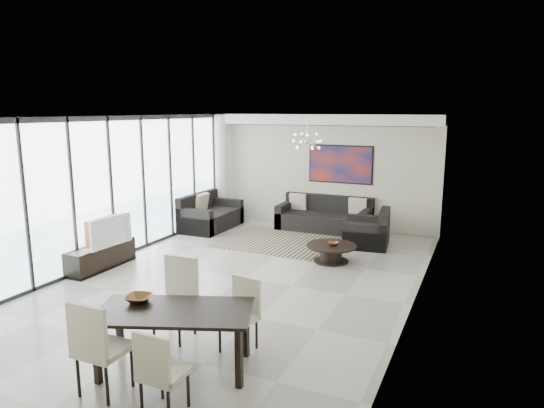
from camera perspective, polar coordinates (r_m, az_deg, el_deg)
The scene contains 20 objects.
room_shell at distance 8.35m, azimuth -0.76°, elevation 0.22°, with size 6.00×9.00×2.90m.
window_wall at distance 10.17m, azimuth -18.02°, elevation 1.73°, with size 0.37×8.95×2.90m.
soffit at distance 12.37m, azimuth 5.71°, elevation 9.85°, with size 5.98×0.40×0.26m, color white.
painting at distance 12.46m, azimuth 8.05°, elevation 4.64°, with size 1.68×0.04×0.98m, color #A62F17.
chandelier at distance 10.59m, azimuth 4.13°, elevation 7.41°, with size 0.66×0.66×0.71m.
rug at distance 11.26m, azimuth 1.71°, elevation -4.47°, with size 2.89×2.22×0.01m, color black.
coffee_table at distance 9.87m, azimuth 6.98°, elevation -5.63°, with size 1.00×1.00×0.35m.
bowl_coffee at distance 9.78m, azimuth 7.21°, elevation -4.66°, with size 0.22×0.22×0.07m, color brown.
sofa_main at distance 12.39m, azimuth 6.20°, elevation -1.75°, with size 2.34×0.96×0.85m.
loveseat at distance 12.61m, azimuth -7.42°, elevation -1.48°, with size 1.00×1.78×0.89m.
armchair at distance 11.09m, azimuth 11.27°, elevation -3.41°, with size 1.06×1.11×0.85m.
side_table at distance 12.12m, azimuth -9.39°, elevation -1.59°, with size 0.43×0.43×0.59m.
tv_console at distance 9.95m, azimuth -19.45°, elevation -5.85°, with size 0.42×1.50×0.47m, color black.
television at distance 9.73m, azimuth -18.82°, elevation -3.01°, with size 0.99×0.13×0.57m, color gray.
dining_table at distance 5.87m, azimuth -11.43°, elevation -12.88°, with size 1.99×1.47×0.74m.
dining_chair_sw at distance 5.58m, azimuth -19.99°, elevation -15.06°, with size 0.50×0.50×1.08m.
dining_chair_se at distance 5.14m, azimuth -13.23°, elevation -18.29°, with size 0.43×0.43×0.91m.
dining_chair_nw at distance 6.72m, azimuth -11.05°, elevation -10.03°, with size 0.52×0.52×1.08m.
dining_chair_ne at distance 6.31m, azimuth -3.53°, elevation -12.21°, with size 0.48×0.48×0.92m.
bowl_dining at distance 6.16m, azimuth -15.41°, elevation -10.66°, with size 0.31×0.31×0.08m, color brown.
Camera 1 is at (3.89, -7.44, 3.02)m, focal length 32.00 mm.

